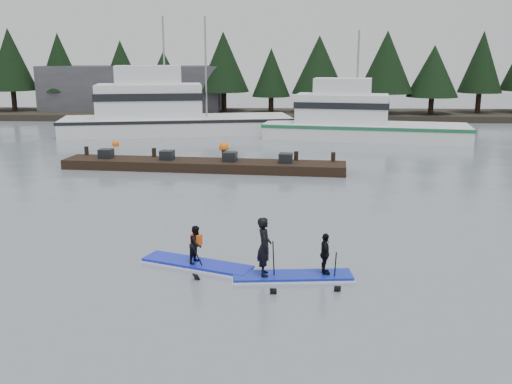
{
  "coord_description": "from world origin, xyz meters",
  "views": [
    {
      "loc": [
        0.78,
        -14.71,
        6.11
      ],
      "look_at": [
        0.0,
        6.0,
        1.1
      ],
      "focal_mm": 40.0,
      "sensor_mm": 36.0,
      "label": 1
    }
  ],
  "objects_px": {
    "paddleboard_duo": "(289,258)",
    "paddleboard_solo": "(197,255)",
    "fishing_boat_medium": "(359,130)",
    "floating_dock": "(203,165)",
    "fishing_boat_large": "(171,124)"
  },
  "relations": [
    {
      "from": "paddleboard_solo",
      "to": "paddleboard_duo",
      "type": "xyz_separation_m",
      "value": [
        2.7,
        -0.84,
        0.26
      ]
    },
    {
      "from": "fishing_boat_large",
      "to": "fishing_boat_medium",
      "type": "bearing_deg",
      "value": -20.37
    },
    {
      "from": "paddleboard_duo",
      "to": "fishing_boat_large",
      "type": "bearing_deg",
      "value": 101.66
    },
    {
      "from": "fishing_boat_large",
      "to": "floating_dock",
      "type": "xyz_separation_m",
      "value": [
        4.45,
        -14.58,
        -0.51
      ]
    },
    {
      "from": "fishing_boat_large",
      "to": "fishing_boat_medium",
      "type": "xyz_separation_m",
      "value": [
        14.55,
        -2.48,
        -0.14
      ]
    },
    {
      "from": "floating_dock",
      "to": "paddleboard_solo",
      "type": "bearing_deg",
      "value": -77.48
    },
    {
      "from": "fishing_boat_large",
      "to": "floating_dock",
      "type": "height_order",
      "value": "fishing_boat_large"
    },
    {
      "from": "floating_dock",
      "to": "paddleboard_solo",
      "type": "relative_size",
      "value": 4.46
    },
    {
      "from": "fishing_boat_medium",
      "to": "paddleboard_duo",
      "type": "height_order",
      "value": "fishing_boat_medium"
    },
    {
      "from": "paddleboard_solo",
      "to": "fishing_boat_large",
      "type": "bearing_deg",
      "value": 123.57
    },
    {
      "from": "fishing_boat_medium",
      "to": "paddleboard_duo",
      "type": "xyz_separation_m",
      "value": [
        -5.73,
        -27.41,
        -0.03
      ]
    },
    {
      "from": "paddleboard_solo",
      "to": "floating_dock",
      "type": "bearing_deg",
      "value": 118.28
    },
    {
      "from": "fishing_boat_large",
      "to": "floating_dock",
      "type": "relative_size",
      "value": 1.2
    },
    {
      "from": "paddleboard_duo",
      "to": "paddleboard_solo",
      "type": "bearing_deg",
      "value": 157.88
    },
    {
      "from": "fishing_boat_medium",
      "to": "paddleboard_duo",
      "type": "relative_size",
      "value": 4.49
    }
  ]
}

